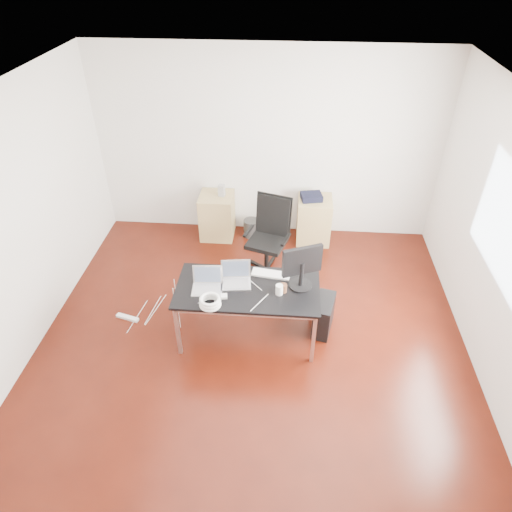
# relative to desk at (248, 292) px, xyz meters

# --- Properties ---
(room_shell) EXTENTS (5.00, 5.00, 5.00)m
(room_shell) POSITION_rel_desk_xyz_m (0.09, -0.10, 0.73)
(room_shell) COLOR #340D05
(room_shell) RESTS_ON ground
(desk) EXTENTS (1.60, 0.80, 0.73)m
(desk) POSITION_rel_desk_xyz_m (0.00, 0.00, 0.00)
(desk) COLOR black
(desk) RESTS_ON ground
(office_chair) EXTENTS (0.60, 0.62, 1.08)m
(office_chair) POSITION_rel_desk_xyz_m (0.17, 1.32, -0.07)
(office_chair) COLOR black
(office_chair) RESTS_ON ground
(filing_cabinet_left) EXTENTS (0.50, 0.50, 0.70)m
(filing_cabinet_left) POSITION_rel_desk_xyz_m (-0.68, 2.12, -0.33)
(filing_cabinet_left) COLOR #A38A51
(filing_cabinet_left) RESTS_ON ground
(filing_cabinet_right) EXTENTS (0.50, 0.50, 0.70)m
(filing_cabinet_right) POSITION_rel_desk_xyz_m (0.80, 2.12, -0.33)
(filing_cabinet_right) COLOR #A38A51
(filing_cabinet_right) RESTS_ON ground
(pc_tower) EXTENTS (0.29, 0.48, 0.44)m
(pc_tower) POSITION_rel_desk_xyz_m (0.89, 0.17, -0.46)
(pc_tower) COLOR black
(pc_tower) RESTS_ON ground
(wastebasket) EXTENTS (0.32, 0.32, 0.28)m
(wastebasket) POSITION_rel_desk_xyz_m (-0.15, 2.14, -0.54)
(wastebasket) COLOR black
(wastebasket) RESTS_ON ground
(power_strip) EXTENTS (0.31, 0.14, 0.04)m
(power_strip) POSITION_rel_desk_xyz_m (-1.53, 0.14, -0.66)
(power_strip) COLOR white
(power_strip) RESTS_ON ground
(laptop_left) EXTENTS (0.35, 0.28, 0.23)m
(laptop_left) POSITION_rel_desk_xyz_m (-0.44, -0.03, 0.11)
(laptop_left) COLOR silver
(laptop_left) RESTS_ON desk
(laptop_right) EXTENTS (0.36, 0.29, 0.23)m
(laptop_right) POSITION_rel_desk_xyz_m (-0.14, 0.09, 0.11)
(laptop_right) COLOR silver
(laptop_right) RESTS_ON desk
(monitor) EXTENTS (0.43, 0.26, 0.51)m
(monitor) POSITION_rel_desk_xyz_m (0.59, 0.10, 0.34)
(monitor) COLOR black
(monitor) RESTS_ON desk
(keyboard) EXTENTS (0.46, 0.20, 0.02)m
(keyboard) POSITION_rel_desk_xyz_m (0.24, 0.25, 0.06)
(keyboard) COLOR white
(keyboard) RESTS_ON desk
(cup_white) EXTENTS (0.10, 0.10, 0.12)m
(cup_white) POSITION_rel_desk_xyz_m (0.35, -0.07, 0.11)
(cup_white) COLOR white
(cup_white) RESTS_ON desk
(cup_brown) EXTENTS (0.09, 0.09, 0.10)m
(cup_brown) POSITION_rel_desk_xyz_m (0.40, -0.03, 0.10)
(cup_brown) COLOR brown
(cup_brown) RESTS_ON desk
(cable_coil) EXTENTS (0.24, 0.24, 0.11)m
(cable_coil) POSITION_rel_desk_xyz_m (-0.37, -0.32, 0.11)
(cable_coil) COLOR white
(cable_coil) RESTS_ON desk
(power_adapter) EXTENTS (0.08, 0.08, 0.03)m
(power_adapter) POSITION_rel_desk_xyz_m (-0.24, -0.17, 0.07)
(power_adapter) COLOR white
(power_adapter) RESTS_ON desk
(speaker) EXTENTS (0.10, 0.10, 0.18)m
(speaker) POSITION_rel_desk_xyz_m (-0.59, 2.13, 0.11)
(speaker) COLOR #9E9E9E
(speaker) RESTS_ON filing_cabinet_left
(navy_garment) EXTENTS (0.34, 0.30, 0.09)m
(navy_garment) POSITION_rel_desk_xyz_m (0.74, 2.12, 0.07)
(navy_garment) COLOR black
(navy_garment) RESTS_ON filing_cabinet_right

